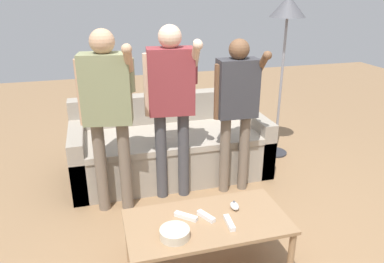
{
  "coord_description": "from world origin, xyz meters",
  "views": [
    {
      "loc": [
        -0.89,
        -2.18,
        1.86
      ],
      "look_at": [
        -0.22,
        0.28,
        0.85
      ],
      "focal_mm": 34.22,
      "sensor_mm": 36.0,
      "label": 1
    }
  ],
  "objects_px": {
    "couch": "(170,147)",
    "snack_bowl": "(175,233)",
    "player_center": "(171,95)",
    "game_remote_nunchuk": "(235,206)",
    "player_right": "(237,100)",
    "game_remote_wand_spare": "(206,216)",
    "coffee_table": "(207,226)",
    "floor_lamp": "(287,17)",
    "game_remote_wand_far": "(186,216)",
    "player_left": "(107,103)",
    "game_remote_wand_near": "(229,223)"
  },
  "relations": [
    {
      "from": "player_left",
      "to": "player_center",
      "type": "xyz_separation_m",
      "value": [
        0.54,
        0.08,
        0.0
      ]
    },
    {
      "from": "couch",
      "to": "game_remote_wand_far",
      "type": "distance_m",
      "value": 1.5
    },
    {
      "from": "game_remote_nunchuk",
      "to": "player_right",
      "type": "relative_size",
      "value": 0.06
    },
    {
      "from": "couch",
      "to": "game_remote_wand_near",
      "type": "bearing_deg",
      "value": -88.19
    },
    {
      "from": "game_remote_wand_near",
      "to": "game_remote_wand_far",
      "type": "bearing_deg",
      "value": 150.61
    },
    {
      "from": "snack_bowl",
      "to": "game_remote_nunchuk",
      "type": "bearing_deg",
      "value": 22.41
    },
    {
      "from": "floor_lamp",
      "to": "player_right",
      "type": "bearing_deg",
      "value": -140.66
    },
    {
      "from": "game_remote_nunchuk",
      "to": "player_center",
      "type": "xyz_separation_m",
      "value": [
        -0.23,
        0.97,
        0.55
      ]
    },
    {
      "from": "snack_bowl",
      "to": "player_center",
      "type": "xyz_separation_m",
      "value": [
        0.24,
        1.17,
        0.55
      ]
    },
    {
      "from": "couch",
      "to": "game_remote_wand_far",
      "type": "height_order",
      "value": "couch"
    },
    {
      "from": "player_center",
      "to": "game_remote_wand_spare",
      "type": "distance_m",
      "value": 1.17
    },
    {
      "from": "player_center",
      "to": "player_right",
      "type": "height_order",
      "value": "player_center"
    },
    {
      "from": "floor_lamp",
      "to": "coffee_table",
      "type": "bearing_deg",
      "value": -129.98
    },
    {
      "from": "snack_bowl",
      "to": "couch",
      "type": "bearing_deg",
      "value": 79.07
    },
    {
      "from": "couch",
      "to": "player_center",
      "type": "bearing_deg",
      "value": -98.81
    },
    {
      "from": "couch",
      "to": "snack_bowl",
      "type": "relative_size",
      "value": 10.66
    },
    {
      "from": "snack_bowl",
      "to": "floor_lamp",
      "type": "bearing_deg",
      "value": 47.29
    },
    {
      "from": "player_right",
      "to": "coffee_table",
      "type": "bearing_deg",
      "value": -120.55
    },
    {
      "from": "couch",
      "to": "snack_bowl",
      "type": "bearing_deg",
      "value": -100.93
    },
    {
      "from": "coffee_table",
      "to": "player_right",
      "type": "height_order",
      "value": "player_right"
    },
    {
      "from": "player_left",
      "to": "game_remote_wand_spare",
      "type": "xyz_separation_m",
      "value": [
        0.55,
        -0.94,
        -0.56
      ]
    },
    {
      "from": "player_left",
      "to": "game_remote_wand_spare",
      "type": "relative_size",
      "value": 10.73
    },
    {
      "from": "player_left",
      "to": "player_center",
      "type": "height_order",
      "value": "player_center"
    },
    {
      "from": "couch",
      "to": "player_right",
      "type": "height_order",
      "value": "player_right"
    },
    {
      "from": "couch",
      "to": "player_left",
      "type": "height_order",
      "value": "player_left"
    },
    {
      "from": "floor_lamp",
      "to": "player_center",
      "type": "bearing_deg",
      "value": -156.68
    },
    {
      "from": "snack_bowl",
      "to": "player_left",
      "type": "distance_m",
      "value": 1.25
    },
    {
      "from": "couch",
      "to": "player_right",
      "type": "distance_m",
      "value": 0.98
    },
    {
      "from": "floor_lamp",
      "to": "game_remote_wand_far",
      "type": "height_order",
      "value": "floor_lamp"
    },
    {
      "from": "couch",
      "to": "player_left",
      "type": "distance_m",
      "value": 1.1
    },
    {
      "from": "player_center",
      "to": "game_remote_nunchuk",
      "type": "bearing_deg",
      "value": -76.83
    },
    {
      "from": "snack_bowl",
      "to": "floor_lamp",
      "type": "relative_size",
      "value": 0.1
    },
    {
      "from": "game_remote_nunchuk",
      "to": "game_remote_wand_near",
      "type": "bearing_deg",
      "value": -121.53
    },
    {
      "from": "player_right",
      "to": "game_remote_wand_spare",
      "type": "height_order",
      "value": "player_right"
    },
    {
      "from": "floor_lamp",
      "to": "game_remote_wand_near",
      "type": "bearing_deg",
      "value": -125.95
    },
    {
      "from": "floor_lamp",
      "to": "game_remote_wand_spare",
      "type": "xyz_separation_m",
      "value": [
        -1.38,
        -1.62,
        -1.13
      ]
    },
    {
      "from": "game_remote_nunchuk",
      "to": "game_remote_wand_near",
      "type": "height_order",
      "value": "game_remote_nunchuk"
    },
    {
      "from": "floor_lamp",
      "to": "couch",
      "type": "bearing_deg",
      "value": -175.47
    },
    {
      "from": "player_center",
      "to": "game_remote_wand_near",
      "type": "relative_size",
      "value": 10.06
    },
    {
      "from": "game_remote_wand_near",
      "to": "game_remote_wand_spare",
      "type": "distance_m",
      "value": 0.17
    },
    {
      "from": "player_left",
      "to": "game_remote_wand_far",
      "type": "height_order",
      "value": "player_left"
    },
    {
      "from": "snack_bowl",
      "to": "game_remote_wand_near",
      "type": "xyz_separation_m",
      "value": [
        0.37,
        0.03,
        -0.01
      ]
    },
    {
      "from": "player_left",
      "to": "game_remote_wand_near",
      "type": "distance_m",
      "value": 1.36
    },
    {
      "from": "game_remote_wand_spare",
      "to": "couch",
      "type": "bearing_deg",
      "value": 87.23
    },
    {
      "from": "game_remote_wand_near",
      "to": "snack_bowl",
      "type": "bearing_deg",
      "value": -175.07
    },
    {
      "from": "couch",
      "to": "game_remote_wand_near",
      "type": "xyz_separation_m",
      "value": [
        0.05,
        -1.63,
        0.15
      ]
    },
    {
      "from": "player_left",
      "to": "game_remote_wand_near",
      "type": "xyz_separation_m",
      "value": [
        0.67,
        -1.05,
        -0.56
      ]
    },
    {
      "from": "coffee_table",
      "to": "player_center",
      "type": "xyz_separation_m",
      "value": [
        -0.0,
        1.05,
        0.62
      ]
    },
    {
      "from": "couch",
      "to": "snack_bowl",
      "type": "height_order",
      "value": "couch"
    },
    {
      "from": "player_left",
      "to": "coffee_table",
      "type": "bearing_deg",
      "value": -60.37
    }
  ]
}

